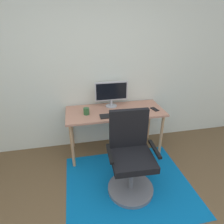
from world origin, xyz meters
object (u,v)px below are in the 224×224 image
(computer_mouse, at_px, (134,112))
(coffee_cup, at_px, (86,111))
(monitor, at_px, (111,92))
(office_chair, at_px, (131,161))
(cell_phone, at_px, (155,109))
(desk, at_px, (115,115))
(keyboard, at_px, (115,115))

(computer_mouse, relative_size, coffee_cup, 1.07)
(monitor, bearing_deg, computer_mouse, -50.56)
(office_chair, bearing_deg, computer_mouse, 72.80)
(cell_phone, bearing_deg, monitor, 143.26)
(desk, distance_m, monitor, 0.35)
(desk, xyz_separation_m, computer_mouse, (0.25, -0.16, 0.09))
(desk, distance_m, office_chair, 0.83)
(monitor, bearing_deg, office_chair, -87.51)
(keyboard, distance_m, cell_phone, 0.65)
(monitor, height_order, cell_phone, monitor)
(keyboard, distance_m, computer_mouse, 0.29)
(desk, height_order, monitor, monitor)
(desk, height_order, coffee_cup, coffee_cup)
(computer_mouse, height_order, office_chair, office_chair)
(coffee_cup, relative_size, cell_phone, 0.70)
(keyboard, xyz_separation_m, office_chair, (0.06, -0.62, -0.32))
(desk, xyz_separation_m, office_chair, (0.02, -0.80, -0.24))
(coffee_cup, height_order, cell_phone, coffee_cup)
(keyboard, bearing_deg, office_chair, -84.49)
(monitor, height_order, coffee_cup, monitor)
(coffee_cup, xyz_separation_m, office_chair, (0.45, -0.75, -0.36))
(keyboard, bearing_deg, computer_mouse, 4.16)
(desk, relative_size, monitor, 2.89)
(computer_mouse, bearing_deg, cell_phone, 11.16)
(keyboard, xyz_separation_m, coffee_cup, (-0.39, 0.14, 0.04))
(keyboard, bearing_deg, cell_phone, 8.04)
(desk, height_order, keyboard, keyboard)
(coffee_cup, bearing_deg, keyboard, -19.06)
(cell_phone, bearing_deg, keyboard, 173.90)
(monitor, bearing_deg, coffee_cup, -152.41)
(keyboard, bearing_deg, desk, 76.90)
(office_chair, bearing_deg, keyboard, 97.97)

